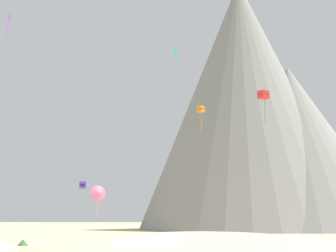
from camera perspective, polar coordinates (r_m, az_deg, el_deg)
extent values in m
cone|color=#668C4C|center=(30.26, 14.81, -16.49)|extent=(2.82, 2.82, 1.10)
cone|color=#386633|center=(46.63, -19.35, -14.90)|extent=(1.28, 1.28, 0.67)
cone|color=gray|center=(106.16, 10.26, 3.82)|extent=(69.94, 69.94, 64.38)
cone|color=gray|center=(101.61, 16.76, -2.54)|extent=(44.43, 44.43, 38.76)
cube|color=orange|center=(56.04, 4.54, 2.11)|extent=(1.04, 1.04, 0.34)
cube|color=orange|center=(56.15, 4.53, 2.57)|extent=(1.04, 1.04, 0.34)
cylinder|color=orange|center=(55.67, 4.61, 0.58)|extent=(0.24, 0.10, 2.73)
cube|color=teal|center=(69.47, -13.01, -0.59)|extent=(0.55, 0.88, 1.58)
cone|color=purple|center=(64.79, -20.89, 13.86)|extent=(0.93, 1.25, 1.26)
cylinder|color=purple|center=(64.09, -21.24, 12.27)|extent=(0.17, 0.46, 2.61)
cube|color=#33BCDB|center=(70.28, 1.07, 9.99)|extent=(0.58, 0.26, 1.23)
cube|color=#5138B2|center=(78.42, -11.66, -8.15)|extent=(1.30, 1.38, 0.81)
cube|color=#5138B2|center=(78.47, -11.64, -7.63)|extent=(1.30, 1.38, 0.81)
cube|color=red|center=(55.49, 13.01, 3.94)|extent=(1.60, 1.61, 0.62)
cube|color=red|center=(55.64, 12.98, 4.47)|extent=(1.60, 1.61, 0.62)
cylinder|color=green|center=(55.01, 13.21, 2.05)|extent=(0.25, 0.21, 3.28)
cone|color=#E5668C|center=(67.51, -9.57, -9.07)|extent=(2.53, 2.03, 2.49)
cylinder|color=gold|center=(67.45, -9.76, -11.21)|extent=(0.22, 0.10, 2.57)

